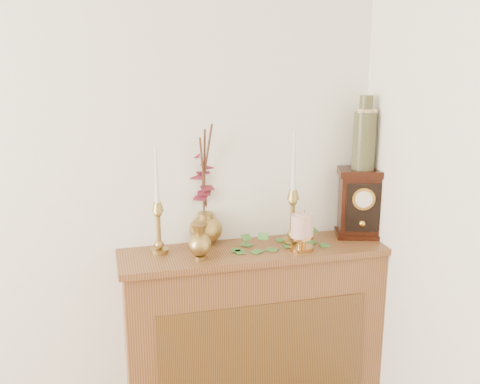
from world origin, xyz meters
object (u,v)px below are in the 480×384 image
object	(u,v)px
candlestick_center	(293,208)
mantel_clock	(361,204)
candlestick_left	(158,219)
ginger_jar	(203,189)
ceramic_vase	(364,136)
bud_vase	(200,242)

from	to	relation	value
candlestick_center	mantel_clock	distance (m)	0.35
candlestick_left	candlestick_center	distance (m)	0.62
ginger_jar	mantel_clock	size ratio (longest dim) A/B	1.70
ceramic_vase	ginger_jar	bearing A→B (deg)	171.72
candlestick_center	bud_vase	xyz separation A→B (m)	(-0.46, -0.10, -0.09)
candlestick_center	ginger_jar	distance (m)	0.42
candlestick_center	ceramic_vase	world-z (taller)	ceramic_vase
candlestick_left	ceramic_vase	distance (m)	1.02
mantel_clock	ginger_jar	bearing A→B (deg)	-171.62
candlestick_left	candlestick_center	xyz separation A→B (m)	(0.62, -0.02, 0.01)
bud_vase	ginger_jar	distance (m)	0.30
bud_vase	candlestick_left	bearing A→B (deg)	142.52
candlestick_left	bud_vase	xyz separation A→B (m)	(0.16, -0.12, -0.08)
candlestick_left	ginger_jar	distance (m)	0.26
candlestick_left	ceramic_vase	xyz separation A→B (m)	(0.97, -0.00, 0.33)
candlestick_center	ceramic_vase	xyz separation A→B (m)	(0.35, 0.02, 0.32)
candlestick_left	mantel_clock	world-z (taller)	candlestick_left
candlestick_center	ceramic_vase	bearing A→B (deg)	3.05
ginger_jar	ceramic_vase	distance (m)	0.79
candlestick_left	ginger_jar	size ratio (longest dim) A/B	0.85
candlestick_center	bud_vase	bearing A→B (deg)	-167.40
candlestick_center	mantel_clock	world-z (taller)	candlestick_center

